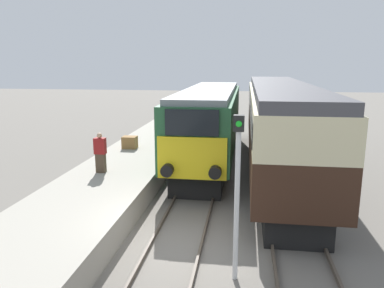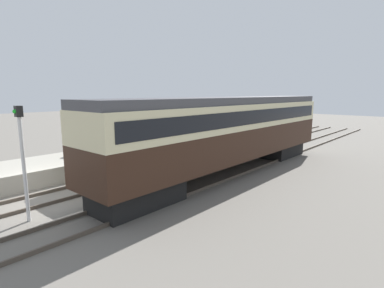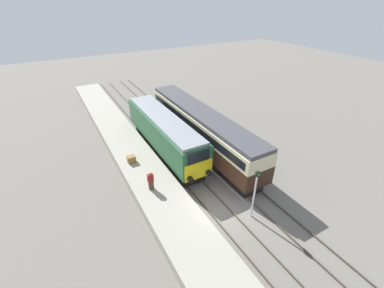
# 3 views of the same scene
# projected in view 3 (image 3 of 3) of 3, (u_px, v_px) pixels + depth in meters

# --- Properties ---
(ground_plane) EXTENTS (120.00, 120.00, 0.00)m
(ground_plane) POSITION_uv_depth(u_px,v_px,m) (220.00, 212.00, 18.72)
(ground_plane) COLOR slate
(platform_left) EXTENTS (3.50, 50.00, 0.87)m
(platform_left) POSITION_uv_depth(u_px,v_px,m) (139.00, 165.00, 23.10)
(platform_left) COLOR #9E998C
(platform_left) RESTS_ON ground_plane
(rails_near_track) EXTENTS (1.51, 60.00, 0.14)m
(rails_near_track) POSITION_uv_depth(u_px,v_px,m) (187.00, 175.00, 22.43)
(rails_near_track) COLOR #4C4238
(rails_near_track) RESTS_ON ground_plane
(rails_far_track) EXTENTS (1.50, 60.00, 0.14)m
(rails_far_track) POSITION_uv_depth(u_px,v_px,m) (219.00, 164.00, 23.88)
(rails_far_track) COLOR #4C4238
(rails_far_track) RESTS_ON ground_plane
(locomotive) EXTENTS (2.70, 13.42, 3.80)m
(locomotive) POSITION_uv_depth(u_px,v_px,m) (164.00, 133.00, 24.84)
(locomotive) COLOR black
(locomotive) RESTS_ON ground_plane
(passenger_carriage) EXTENTS (2.75, 17.04, 4.15)m
(passenger_carriage) POSITION_uv_depth(u_px,v_px,m) (201.00, 127.00, 25.11)
(passenger_carriage) COLOR black
(passenger_carriage) RESTS_ON ground_plane
(person_on_platform) EXTENTS (0.44, 0.26, 1.57)m
(person_on_platform) POSITION_uv_depth(u_px,v_px,m) (151.00, 181.00, 19.22)
(person_on_platform) COLOR #473828
(person_on_platform) RESTS_ON platform_left
(signal_post) EXTENTS (0.24, 0.28, 3.96)m
(signal_post) POSITION_uv_depth(u_px,v_px,m) (255.00, 191.00, 17.18)
(signal_post) COLOR silver
(signal_post) RESTS_ON ground_plane
(luggage_crate) EXTENTS (0.70, 0.56, 0.60)m
(luggage_crate) POSITION_uv_depth(u_px,v_px,m) (131.00, 159.00, 22.57)
(luggage_crate) COLOR olive
(luggage_crate) RESTS_ON platform_left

